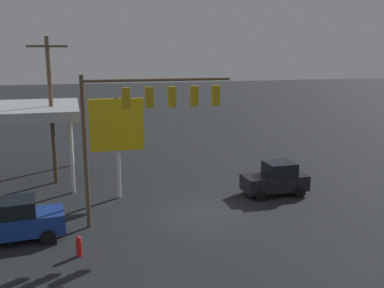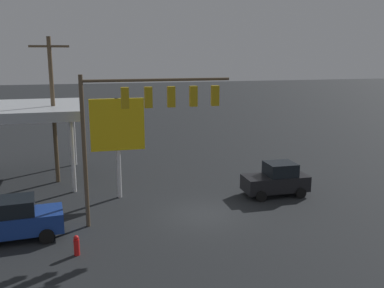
{
  "view_description": "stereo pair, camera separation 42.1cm",
  "coord_description": "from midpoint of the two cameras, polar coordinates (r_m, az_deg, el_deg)",
  "views": [
    {
      "loc": [
        6.23,
        20.24,
        8.32
      ],
      "look_at": [
        0.0,
        -2.0,
        3.37
      ],
      "focal_mm": 40.0,
      "sensor_mm": 36.0,
      "label": 1
    },
    {
      "loc": [
        5.82,
        20.35,
        8.32
      ],
      "look_at": [
        0.0,
        -2.0,
        3.37
      ],
      "focal_mm": 40.0,
      "sensor_mm": 36.0,
      "label": 2
    }
  ],
  "objects": [
    {
      "name": "utility_pole",
      "position": [
        28.5,
        -17.62,
        4.71
      ],
      "size": [
        2.4,
        0.26,
        9.29
      ],
      "color": "brown",
      "rests_on": "ground"
    },
    {
      "name": "traffic_signal_assembly",
      "position": [
        20.65,
        -5.49,
        4.61
      ],
      "size": [
        7.23,
        0.43,
        7.34
      ],
      "color": "brown",
      "rests_on": "ground"
    },
    {
      "name": "sedan_far",
      "position": [
        21.07,
        -22.33,
        -9.31
      ],
      "size": [
        4.53,
        2.32,
        1.93
      ],
      "rotation": [
        0.0,
        0.0,
        0.08
      ],
      "color": "navy",
      "rests_on": "ground"
    },
    {
      "name": "gas_station_canopy",
      "position": [
        29.77,
        -23.65,
        4.01
      ],
      "size": [
        9.73,
        7.9,
        5.0
      ],
      "color": "#B2B7BC",
      "rests_on": "ground"
    },
    {
      "name": "ground_plane",
      "position": [
        22.74,
        1.83,
        -9.35
      ],
      "size": [
        200.0,
        200.0,
        0.0
      ],
      "primitive_type": "plane",
      "color": "black"
    },
    {
      "name": "price_sign",
      "position": [
        24.59,
        -9.43,
        2.15
      ],
      "size": [
        3.05,
        0.27,
        5.8
      ],
      "color": "silver",
      "rests_on": "ground"
    },
    {
      "name": "fire_hydrant",
      "position": [
        18.9,
        -14.5,
        -12.95
      ],
      "size": [
        0.24,
        0.24,
        0.88
      ],
      "color": "red",
      "rests_on": "ground"
    },
    {
      "name": "hatchback_crossing",
      "position": [
        25.91,
        11.65,
        -4.68
      ],
      "size": [
        3.82,
        2.0,
        1.97
      ],
      "rotation": [
        0.0,
        0.0,
        -0.01
      ],
      "color": "black",
      "rests_on": "ground"
    }
  ]
}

